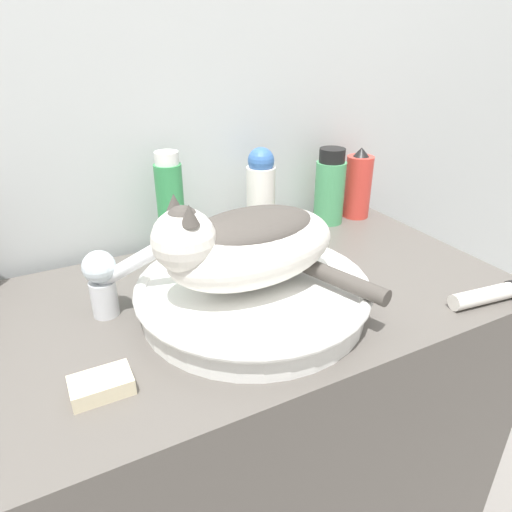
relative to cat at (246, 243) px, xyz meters
The scene contains 11 objects.
wall_back 0.43m from the cat, 89.14° to the left, with size 8.00×0.05×2.40m.
vanity_counter 0.56m from the cat, 83.70° to the left, with size 1.04×0.53×0.86m.
sink_basin 0.10m from the cat, 10.72° to the left, with size 0.40×0.40×0.06m.
cat is the anchor object (origin of this frame).
faucet 0.23m from the cat, 154.69° to the left, with size 0.14×0.09×0.14m.
shampoo_bottle_tall 0.28m from the cat, 98.09° to the left, with size 0.06×0.06×0.22m.
lotion_bottle_white 0.32m from the cat, 57.97° to the left, with size 0.07×0.07×0.21m.
mouthwash_bottle 0.46m from the cat, 37.10° to the left, with size 0.07×0.07×0.19m.
spray_bottle_trigger 0.53m from the cat, 31.34° to the left, with size 0.07×0.07×0.18m.
cream_tube 0.44m from the cat, 23.54° to the right, with size 0.15×0.05×0.03m.
soap_bar 0.30m from the cat, 161.36° to the right, with size 0.08×0.05×0.02m.
Camera 1 is at (-0.30, -0.38, 1.29)m, focal length 32.00 mm.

